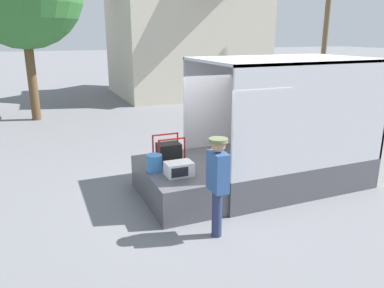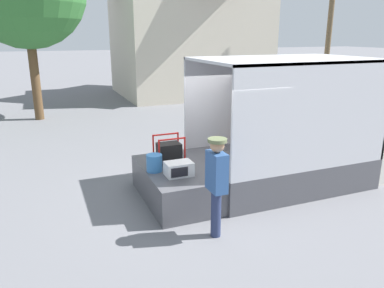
% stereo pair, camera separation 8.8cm
% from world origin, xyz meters
% --- Properties ---
extents(ground_plane, '(160.00, 160.00, 0.00)m').
position_xyz_m(ground_plane, '(0.00, 0.00, 0.00)').
color(ground_plane, slate).
extents(box_truck, '(6.02, 2.48, 2.95)m').
position_xyz_m(box_truck, '(3.68, 0.00, 1.01)').
color(box_truck, silver).
rests_on(box_truck, ground).
extents(tailgate_deck, '(1.35, 2.35, 0.72)m').
position_xyz_m(tailgate_deck, '(-0.67, 0.00, 0.36)').
color(tailgate_deck, '#4C4C51').
rests_on(tailgate_deck, ground).
extents(microwave, '(0.54, 0.39, 0.28)m').
position_xyz_m(microwave, '(-0.76, -0.45, 0.86)').
color(microwave, white).
rests_on(microwave, tailgate_deck).
extents(portable_generator, '(0.62, 0.47, 0.61)m').
position_xyz_m(portable_generator, '(-0.66, 0.40, 0.95)').
color(portable_generator, black).
rests_on(portable_generator, tailgate_deck).
extents(orange_bucket, '(0.33, 0.33, 0.36)m').
position_xyz_m(orange_bucket, '(-1.14, -0.02, 0.90)').
color(orange_bucket, '#3370B2').
rests_on(orange_bucket, tailgate_deck).
extents(worker_person, '(0.32, 0.44, 1.80)m').
position_xyz_m(worker_person, '(-0.54, -1.73, 1.12)').
color(worker_person, navy).
rests_on(worker_person, ground).
extents(house_backdrop, '(8.39, 6.95, 8.23)m').
position_xyz_m(house_backdrop, '(5.16, 14.10, 4.20)').
color(house_backdrop, beige).
rests_on(house_backdrop, ground).
extents(utility_pole, '(1.80, 0.28, 8.75)m').
position_xyz_m(utility_pole, '(11.26, 9.28, 4.53)').
color(utility_pole, brown).
rests_on(utility_pole, ground).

